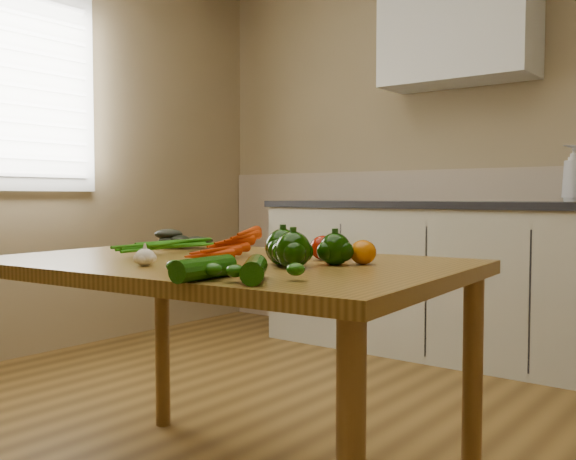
% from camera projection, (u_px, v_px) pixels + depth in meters
% --- Properties ---
extents(room, '(4.04, 5.04, 2.64)m').
position_uv_depth(room, '(216.00, 98.00, 2.07)').
color(room, brown).
rests_on(room, ground).
extents(counter_run, '(2.84, 0.64, 1.14)m').
position_uv_depth(counter_run, '(498.00, 281.00, 3.57)').
color(counter_run, '#B1AC94').
rests_on(counter_run, ground).
extents(upper_cabinets, '(2.15, 0.35, 0.70)m').
position_uv_depth(upper_cabinets, '(567.00, 5.00, 3.41)').
color(upper_cabinets, silver).
rests_on(upper_cabinets, room).
extents(window_blinds, '(0.08, 0.98, 1.18)m').
position_uv_depth(window_blinds, '(18.00, 86.00, 3.60)').
color(window_blinds, silver).
rests_on(window_blinds, room).
extents(table, '(1.45, 0.99, 0.74)m').
position_uv_depth(table, '(223.00, 287.00, 1.91)').
color(table, olive).
rests_on(table, ground).
extents(soap_bottle_a, '(0.17, 0.17, 0.31)m').
position_uv_depth(soap_bottle_a, '(574.00, 173.00, 3.47)').
color(soap_bottle_a, silver).
rests_on(soap_bottle_a, counter_run).
extents(carrot_bunch, '(0.27, 0.22, 0.07)m').
position_uv_depth(carrot_bunch, '(211.00, 246.00, 2.01)').
color(carrot_bunch, '#CD3704').
rests_on(carrot_bunch, table).
extents(leafy_greens, '(0.20, 0.18, 0.10)m').
position_uv_depth(leafy_greens, '(186.00, 235.00, 2.32)').
color(leafy_greens, black).
rests_on(leafy_greens, table).
extents(garlic_bulb, '(0.06, 0.06, 0.05)m').
position_uv_depth(garlic_bulb, '(145.00, 257.00, 1.73)').
color(garlic_bulb, white).
rests_on(garlic_bulb, table).
extents(pepper_a, '(0.10, 0.10, 0.10)m').
position_uv_depth(pepper_a, '(283.00, 247.00, 1.75)').
color(pepper_a, black).
rests_on(pepper_a, table).
extents(pepper_b, '(0.09, 0.09, 0.09)m').
position_uv_depth(pepper_b, '(335.00, 249.00, 1.76)').
color(pepper_b, black).
rests_on(pepper_b, table).
extents(pepper_c, '(0.10, 0.10, 0.10)m').
position_uv_depth(pepper_c, '(293.00, 250.00, 1.68)').
color(pepper_c, black).
rests_on(pepper_c, table).
extents(tomato_a, '(0.08, 0.08, 0.07)m').
position_uv_depth(tomato_a, '(323.00, 248.00, 1.90)').
color(tomato_a, '#971202').
rests_on(tomato_a, table).
extents(tomato_b, '(0.07, 0.07, 0.07)m').
position_uv_depth(tomato_b, '(339.00, 248.00, 1.93)').
color(tomato_b, '#C76104').
rests_on(tomato_b, table).
extents(tomato_c, '(0.07, 0.07, 0.07)m').
position_uv_depth(tomato_c, '(363.00, 252.00, 1.77)').
color(tomato_c, '#C76104').
rests_on(tomato_c, table).
extents(zucchini_a, '(0.15, 0.18, 0.05)m').
position_uv_depth(zucchini_a, '(254.00, 269.00, 1.43)').
color(zucchini_a, '#124507').
rests_on(zucchini_a, table).
extents(zucchini_b, '(0.07, 0.18, 0.05)m').
position_uv_depth(zucchini_b, '(204.00, 268.00, 1.44)').
color(zucchini_b, '#124507').
rests_on(zucchini_b, table).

